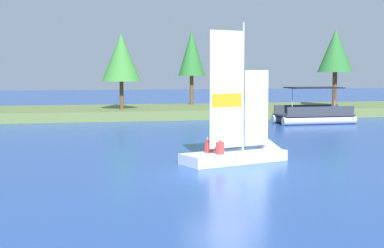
{
  "coord_description": "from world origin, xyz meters",
  "views": [
    {
      "loc": [
        -5.43,
        -20.59,
        3.8
      ],
      "look_at": [
        0.75,
        7.74,
        1.2
      ],
      "focal_mm": 55.38,
      "sensor_mm": 36.0,
      "label": 1
    }
  ],
  "objects": [
    {
      "name": "ground_plane",
      "position": [
        0.0,
        0.0,
        0.0
      ],
      "size": [
        200.0,
        200.0,
        0.0
      ],
      "primitive_type": "plane",
      "color": "#234793"
    },
    {
      "name": "shore_bank",
      "position": [
        0.0,
        28.9,
        0.37
      ],
      "size": [
        80.0,
        10.09,
        0.74
      ],
      "primitive_type": "cube",
      "color": "#5B703D",
      "rests_on": "ground"
    },
    {
      "name": "sailboat",
      "position": [
        2.32,
        3.25,
        0.42
      ],
      "size": [
        5.28,
        3.06,
        6.29
      ],
      "rotation": [
        0.0,
        0.0,
        0.34
      ],
      "color": "silver",
      "rests_on": "ground"
    },
    {
      "name": "shoreline_tree_midleft",
      "position": [
        -0.87,
        26.59,
        4.86
      ],
      "size": [
        3.1,
        3.1,
        6.02
      ],
      "color": "brown",
      "rests_on": "shore_bank"
    },
    {
      "name": "pontoon_boat",
      "position": [
        12.3,
        19.3,
        0.68
      ],
      "size": [
        5.65,
        2.71,
        2.64
      ],
      "rotation": [
        0.0,
        0.0,
        0.03
      ],
      "color": "#B2B2B7",
      "rests_on": "ground"
    },
    {
      "name": "shoreline_tree_midright",
      "position": [
        17.47,
        26.65,
        5.5
      ],
      "size": [
        3.01,
        3.01,
        6.64
      ],
      "color": "brown",
      "rests_on": "shore_bank"
    },
    {
      "name": "shoreline_tree_centre",
      "position": [
        6.1,
        32.39,
        5.42
      ],
      "size": [
        2.42,
        2.42,
        6.81
      ],
      "color": "brown",
      "rests_on": "shore_bank"
    }
  ]
}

